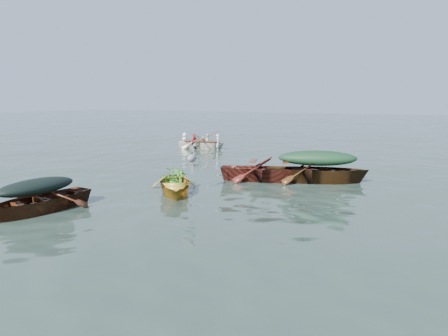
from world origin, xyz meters
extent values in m
plane|color=#2C3E33|center=(0.00, 0.00, 0.00)|extent=(140.00, 140.00, 0.00)
imported|color=#C58A26|center=(-0.84, 1.10, 0.00)|extent=(3.04, 3.46, 0.88)
imported|color=#4D2512|center=(-2.63, -2.43, 0.00)|extent=(1.77, 4.00, 0.98)
imported|color=#452610|center=(2.56, 4.75, 0.00)|extent=(5.04, 3.03, 1.15)
imported|color=maroon|center=(1.03, 4.20, 0.00)|extent=(4.93, 2.71, 1.12)
imported|color=white|center=(-5.97, 11.39, 0.00)|extent=(4.03, 1.62, 0.91)
ellipsoid|color=black|center=(-2.63, -2.43, 0.69)|extent=(0.97, 2.20, 0.40)
ellipsoid|color=black|center=(2.56, 4.75, 0.84)|extent=(2.77, 1.67, 0.52)
imported|color=#336D1C|center=(-1.14, 1.56, 0.74)|extent=(1.09, 1.14, 0.60)
imported|color=silver|center=(-5.97, 11.39, 0.84)|extent=(2.85, 1.37, 0.76)
camera|label=1|loc=(6.56, -9.79, 2.90)|focal=35.00mm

